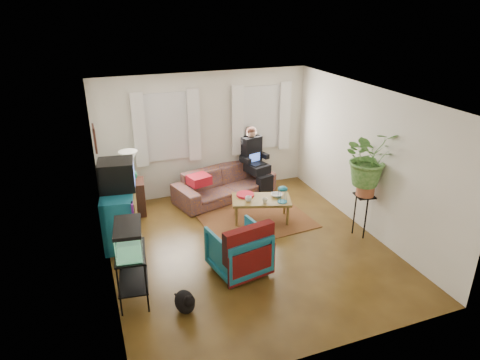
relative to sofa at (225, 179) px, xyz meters
name	(u,v)px	position (x,y,z in m)	size (l,w,h in m)	color
floor	(248,247)	(-0.27, -2.05, -0.42)	(4.50, 5.00, 0.01)	#4F2B14
ceiling	(249,97)	(-0.27, -2.05, 2.18)	(4.50, 5.00, 0.01)	white
wall_back	(205,134)	(-0.27, 0.45, 0.88)	(4.50, 0.01, 2.60)	silver
wall_front	(333,261)	(-0.27, -4.55, 0.88)	(4.50, 0.01, 2.60)	silver
wall_left	(102,199)	(-2.52, -2.05, 0.88)	(0.01, 5.00, 2.60)	silver
wall_right	(367,160)	(1.98, -2.05, 0.88)	(0.01, 5.00, 2.60)	silver
window_left	(167,127)	(-1.07, 0.43, 1.13)	(1.08, 0.04, 1.38)	white
window_right	(260,118)	(0.98, 0.43, 1.13)	(1.08, 0.04, 1.38)	white
curtains_left	(167,128)	(-1.07, 0.35, 1.13)	(1.36, 0.06, 1.50)	white
curtains_right	(262,119)	(0.98, 0.35, 1.13)	(1.36, 0.06, 1.50)	white
picture_frame	(95,138)	(-2.49, -1.20, 1.53)	(0.04, 0.32, 0.40)	#3D2616
area_rug	(255,219)	(0.22, -1.17, -0.41)	(2.00, 1.60, 0.01)	brown
sofa	(225,179)	(0.00, 0.00, 0.00)	(2.15, 0.85, 0.84)	brown
seated_person	(254,162)	(0.75, 0.21, 0.22)	(0.54, 0.66, 1.28)	black
side_table	(133,198)	(-1.92, -0.07, -0.08)	(0.47, 0.47, 0.68)	#3F2717
table_lamp	(130,167)	(-1.92, -0.07, 0.56)	(0.35, 0.35, 0.63)	white
dresser	(120,216)	(-2.26, -1.05, 0.05)	(0.53, 1.06, 0.95)	#135973
crt_tv	(117,175)	(-2.23, -0.94, 0.78)	(0.58, 0.53, 0.51)	black
aquarium_stand	(133,276)	(-2.27, -2.76, -0.03)	(0.40, 0.71, 0.79)	black
aquarium	(129,238)	(-2.27, -2.76, 0.58)	(0.35, 0.64, 0.42)	#7FD899
black_cat	(185,300)	(-1.67, -3.24, -0.25)	(0.27, 0.41, 0.35)	black
armchair	(238,248)	(-0.66, -2.61, -0.02)	(0.79, 0.74, 0.81)	#115966
serape_throw	(249,248)	(-0.60, -2.92, 0.15)	(0.81, 0.19, 0.67)	#9E0A0A
coffee_table	(261,209)	(0.32, -1.22, -0.19)	(1.09, 0.60, 0.45)	brown
cup_a	(249,199)	(0.05, -1.23, 0.08)	(0.12, 0.12, 0.10)	white
cup_b	(265,201)	(0.31, -1.40, 0.08)	(0.10, 0.10, 0.09)	beige
bowl	(277,195)	(0.64, -1.22, 0.06)	(0.21, 0.21, 0.05)	white
snack_tray	(245,195)	(0.09, -0.98, 0.05)	(0.34, 0.34, 0.04)	#B21414
birdcage	(283,194)	(0.63, -1.48, 0.19)	(0.18, 0.18, 0.32)	#115B6B
plant_stand	(362,215)	(1.78, -2.35, -0.03)	(0.33, 0.33, 0.79)	black
potted_plant	(368,166)	(1.78, -2.35, 0.91)	(0.90, 0.78, 1.00)	#599947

